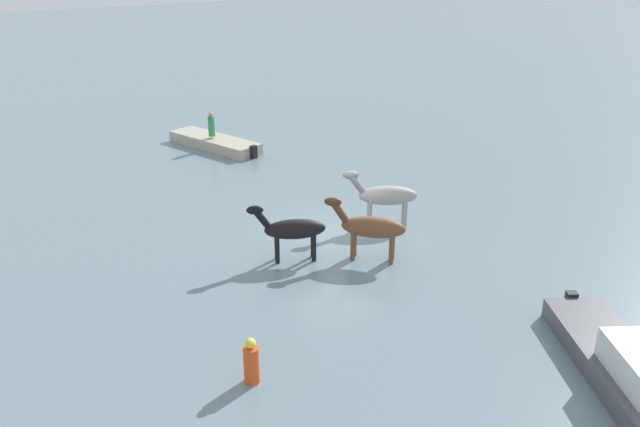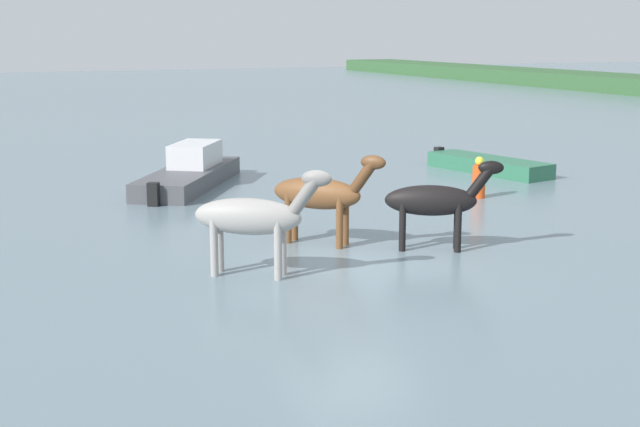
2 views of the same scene
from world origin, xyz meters
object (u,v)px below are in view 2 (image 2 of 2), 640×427
Objects in this scene: horse_gray_outer at (253,217)px; boat_launch_far at (190,175)px; horse_rear_stallion at (321,194)px; buoy_channel_marker at (479,179)px; boat_skiff_near at (488,167)px; horse_dun_straggler at (435,201)px.

boat_launch_far is at bearing 116.97° from horse_gray_outer.
buoy_channel_marker is (-3.20, 6.14, -0.59)m from horse_rear_stallion.
horse_gray_outer is 0.50× the size of boat_skiff_near.
horse_gray_outer is at bearing -146.49° from horse_dun_straggler.
buoy_channel_marker is at bearing -49.87° from boat_skiff_near.
buoy_channel_marker is (3.65, -2.79, 0.34)m from boat_skiff_near.
horse_dun_straggler reaches higher than buoy_channel_marker.
horse_gray_outer is at bearing -155.42° from boat_launch_far.
boat_launch_far is at bearing -110.47° from boat_skiff_near.
horse_dun_straggler is 0.41× the size of boat_launch_far.
horse_dun_straggler reaches higher than boat_skiff_near.
horse_dun_straggler is at bearing 40.77° from horse_gray_outer.
horse_rear_stallion reaches higher than buoy_channel_marker.
horse_gray_outer is at bearing -59.10° from buoy_channel_marker.
boat_skiff_near is at bearing 85.60° from horse_rear_stallion.
horse_rear_stallion is (-1.38, -1.98, 0.06)m from horse_dun_straggler.
boat_skiff_near is (1.35, 9.55, -0.16)m from boat_launch_far.
boat_skiff_near is at bearing 78.18° from horse_dun_straggler.
horse_gray_outer is 10.10m from boat_launch_far.
horse_rear_stallion is 6.95m from buoy_channel_marker.
horse_dun_straggler is 4.13m from horse_gray_outer.
boat_launch_far reaches higher than boat_skiff_near.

